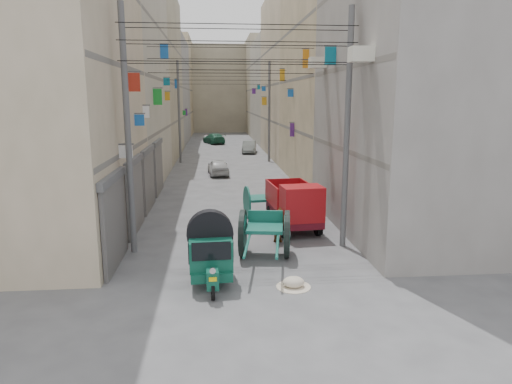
{
  "coord_description": "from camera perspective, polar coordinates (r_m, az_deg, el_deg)",
  "views": [
    {
      "loc": [
        -0.82,
        -9.02,
        5.09
      ],
      "look_at": [
        0.58,
        6.5,
        1.89
      ],
      "focal_mm": 32.0,
      "sensor_mm": 36.0,
      "label": 1
    }
  ],
  "objects": [
    {
      "name": "distant_car_green",
      "position": [
        52.9,
        -5.27,
        6.68
      ],
      "size": [
        2.87,
        4.38,
        1.18
      ],
      "primitive_type": "imported",
      "rotation": [
        0.0,
        0.0,
        3.47
      ],
      "color": "#1F5A3F",
      "rests_on": "ground"
    },
    {
      "name": "distant_car_grey",
      "position": [
        43.66,
        -0.86,
        5.67
      ],
      "size": [
        1.63,
        3.58,
        1.14
      ],
      "primitive_type": "imported",
      "rotation": [
        0.0,
        0.0,
        -0.13
      ],
      "color": "slate",
      "rests_on": "ground"
    },
    {
      "name": "building_row_left",
      "position": [
        43.76,
        -14.99,
        13.02
      ],
      "size": [
        8.0,
        62.0,
        14.0
      ],
      "color": "beige",
      "rests_on": "ground"
    },
    {
      "name": "shutters_left",
      "position": [
        19.97,
        -14.0,
        0.89
      ],
      "size": [
        0.18,
        14.4,
        2.88
      ],
      "color": "#4E4E53",
      "rests_on": "ground"
    },
    {
      "name": "auto_rickshaw",
      "position": [
        12.85,
        -5.73,
        -7.29
      ],
      "size": [
        1.37,
        2.29,
        1.59
      ],
      "rotation": [
        0.0,
        0.0,
        0.05
      ],
      "color": "black",
      "rests_on": "ground"
    },
    {
      "name": "overhead_cables",
      "position": [
        23.5,
        -3.27,
        15.69
      ],
      "size": [
        7.4,
        22.52,
        1.12
      ],
      "color": "black",
      "rests_on": "ground"
    },
    {
      "name": "horse",
      "position": [
        16.79,
        3.51,
        -3.45
      ],
      "size": [
        1.2,
        1.88,
        1.46
      ],
      "primitive_type": "imported",
      "rotation": [
        0.0,
        0.0,
        2.89
      ],
      "color": "maroon",
      "rests_on": "ground"
    },
    {
      "name": "building_row_right",
      "position": [
        44.06,
        6.56,
        13.32
      ],
      "size": [
        8.0,
        62.0,
        14.0
      ],
      "color": "gray",
      "rests_on": "ground"
    },
    {
      "name": "ac_units",
      "position": [
        17.43,
        10.31,
        19.16
      ],
      "size": [
        0.7,
        6.55,
        3.35
      ],
      "color": "silver",
      "rests_on": "ground"
    },
    {
      "name": "signboards",
      "position": [
        30.73,
        -3.69,
        8.49
      ],
      "size": [
        8.22,
        40.52,
        5.67
      ],
      "color": "blue",
      "rests_on": "ground"
    },
    {
      "name": "utility_poles",
      "position": [
        26.06,
        -3.4,
        9.2
      ],
      "size": [
        7.4,
        22.2,
        8.0
      ],
      "color": "#545456",
      "rests_on": "ground"
    },
    {
      "name": "second_cart",
      "position": [
        19.94,
        0.94,
        -1.0
      ],
      "size": [
        1.73,
        1.58,
        1.38
      ],
      "rotation": [
        0.0,
        0.0,
        0.14
      ],
      "color": "#155C4D",
      "rests_on": "ground"
    },
    {
      "name": "mini_truck",
      "position": [
        17.76,
        5.02,
        -1.99
      ],
      "size": [
        1.85,
        3.57,
        1.93
      ],
      "rotation": [
        0.0,
        0.0,
        0.09
      ],
      "color": "black",
      "rests_on": "ground"
    },
    {
      "name": "feed_sack",
      "position": [
        12.79,
        4.71,
        -11.15
      ],
      "size": [
        0.59,
        0.48,
        0.3
      ],
      "primitive_type": "ellipsoid",
      "color": "beige",
      "rests_on": "ground"
    },
    {
      "name": "end_cap_building",
      "position": [
        75.04,
        -4.65,
        12.65
      ],
      "size": [
        22.0,
        10.0,
        13.0
      ],
      "primitive_type": "cube",
      "color": "tan",
      "rests_on": "ground"
    },
    {
      "name": "ground",
      "position": [
        10.39,
        0.02,
        -17.71
      ],
      "size": [
        140.0,
        140.0,
        0.0
      ],
      "primitive_type": "plane",
      "color": "#4C4D4F",
      "rests_on": "ground"
    },
    {
      "name": "tonga_cart",
      "position": [
        14.88,
        1.1,
        -5.11
      ],
      "size": [
        1.83,
        3.59,
        1.55
      ],
      "rotation": [
        0.0,
        0.0,
        -0.16
      ],
      "color": "black",
      "rests_on": "ground"
    },
    {
      "name": "distant_car_white",
      "position": [
        30.99,
        -4.74,
        3.15
      ],
      "size": [
        1.57,
        3.33,
        1.1
      ],
      "primitive_type": "imported",
      "rotation": [
        0.0,
        0.0,
        3.23
      ],
      "color": "#BDBDBD",
      "rests_on": "ground"
    }
  ]
}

